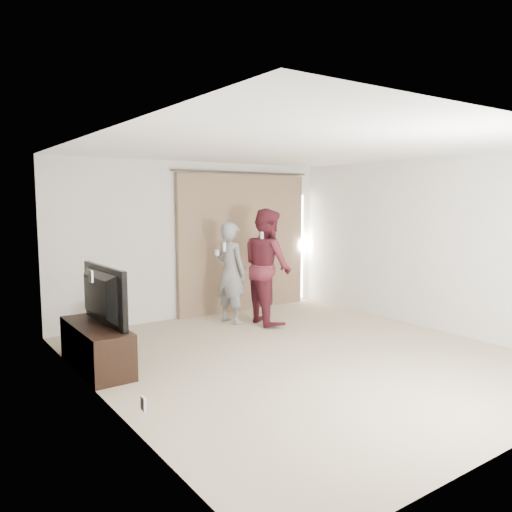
# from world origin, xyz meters

# --- Properties ---
(floor) EXTENTS (5.50, 5.50, 0.00)m
(floor) POSITION_xyz_m (0.00, 0.00, 0.00)
(floor) COLOR #C0AE90
(floor) RESTS_ON ground
(wall_back) EXTENTS (5.00, 0.04, 2.60)m
(wall_back) POSITION_xyz_m (0.00, 2.75, 1.30)
(wall_back) COLOR silver
(wall_back) RESTS_ON ground
(wall_left) EXTENTS (0.04, 5.50, 2.60)m
(wall_left) POSITION_xyz_m (-2.50, -0.00, 1.30)
(wall_left) COLOR silver
(wall_left) RESTS_ON ground
(ceiling) EXTENTS (5.00, 5.50, 0.01)m
(ceiling) POSITION_xyz_m (0.00, 0.00, 2.60)
(ceiling) COLOR white
(ceiling) RESTS_ON wall_back
(curtain) EXTENTS (2.80, 0.11, 2.46)m
(curtain) POSITION_xyz_m (0.91, 2.68, 1.20)
(curtain) COLOR #92775A
(curtain) RESTS_ON ground
(tv_console) EXTENTS (0.47, 1.36, 0.52)m
(tv_console) POSITION_xyz_m (-2.27, 1.04, 0.26)
(tv_console) COLOR black
(tv_console) RESTS_ON ground
(tv) EXTENTS (0.21, 1.20, 0.69)m
(tv) POSITION_xyz_m (-2.27, 1.04, 0.87)
(tv) COLOR black
(tv) RESTS_ON tv_console
(scratching_post) EXTENTS (0.41, 0.41, 0.54)m
(scratching_post) POSITION_xyz_m (-1.79, 2.36, 0.22)
(scratching_post) COLOR #C7B788
(scratching_post) RESTS_ON ground
(person_man) EXTENTS (0.51, 0.66, 1.62)m
(person_man) POSITION_xyz_m (0.20, 2.00, 0.81)
(person_man) COLOR gray
(person_man) RESTS_ON ground
(person_woman) EXTENTS (0.81, 0.98, 1.84)m
(person_woman) POSITION_xyz_m (0.66, 1.65, 0.92)
(person_woman) COLOR maroon
(person_woman) RESTS_ON ground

